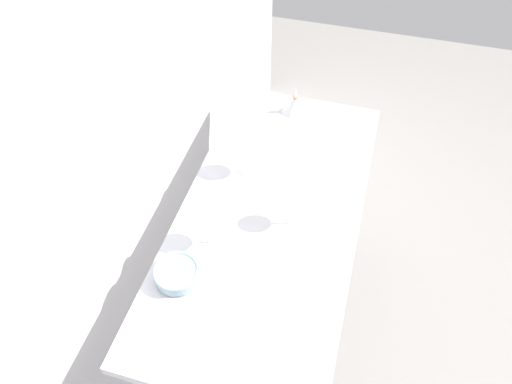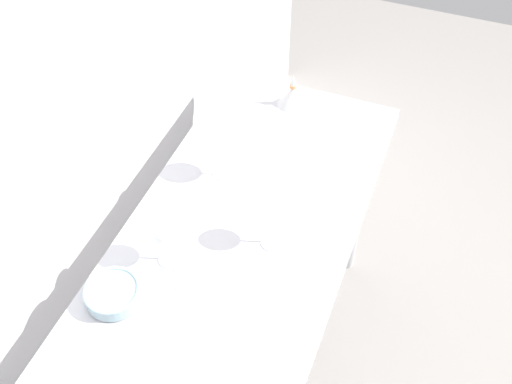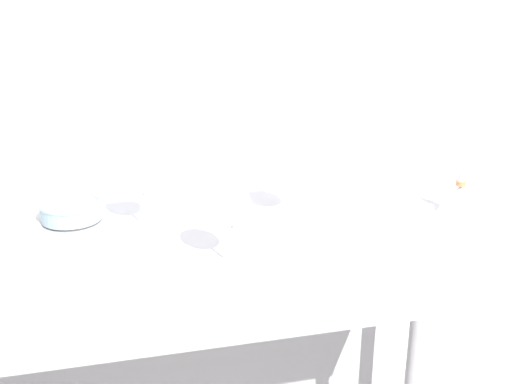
% 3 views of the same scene
% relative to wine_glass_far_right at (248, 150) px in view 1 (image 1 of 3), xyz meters
% --- Properties ---
extents(ground_plane, '(6.00, 6.00, 0.00)m').
position_rel_wine_glass_far_right_xyz_m(ground_plane, '(-0.18, -0.13, -1.02)').
color(ground_plane, gray).
extents(back_wall, '(3.80, 0.04, 2.60)m').
position_rel_wine_glass_far_right_xyz_m(back_wall, '(-0.18, 0.36, 0.28)').
color(back_wall, '#BBBBC0').
rests_on(back_wall, ground_plane).
extents(steel_counter, '(1.40, 0.65, 0.90)m').
position_rel_wine_glass_far_right_xyz_m(steel_counter, '(-0.18, -0.14, -0.22)').
color(steel_counter, '#AEAEB3').
rests_on(steel_counter, ground_plane).
extents(wine_glass_far_right, '(0.09, 0.09, 0.17)m').
position_rel_wine_glass_far_right_xyz_m(wine_glass_far_right, '(0.00, 0.00, 0.00)').
color(wine_glass_far_right, white).
rests_on(wine_glass_far_right, steel_counter).
extents(wine_glass_near_center, '(0.08, 0.08, 0.17)m').
position_rel_wine_glass_far_right_xyz_m(wine_glass_near_center, '(-0.20, -0.24, 0.01)').
color(wine_glass_near_center, white).
rests_on(wine_glass_near_center, steel_counter).
extents(wine_glass_far_left, '(0.09, 0.09, 0.18)m').
position_rel_wine_glass_far_right_xyz_m(wine_glass_far_left, '(-0.36, 0.01, 0.01)').
color(wine_glass_far_left, white).
rests_on(wine_glass_far_left, steel_counter).
extents(tasting_sheet_upper, '(0.32, 0.34, 0.00)m').
position_rel_wine_glass_far_right_xyz_m(tasting_sheet_upper, '(-0.39, -0.19, -0.11)').
color(tasting_sheet_upper, white).
rests_on(tasting_sheet_upper, steel_counter).
extents(tasting_bowl, '(0.15, 0.15, 0.05)m').
position_rel_wine_glass_far_right_xyz_m(tasting_bowl, '(-0.53, 0.09, -0.09)').
color(tasting_bowl, '#4C4C4C').
rests_on(tasting_bowl, steel_counter).
extents(decanter_funnel, '(0.11, 0.11, 0.13)m').
position_rel_wine_glass_far_right_xyz_m(decanter_funnel, '(0.41, -0.09, -0.08)').
color(decanter_funnel, '#B3B3B3').
rests_on(decanter_funnel, steel_counter).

